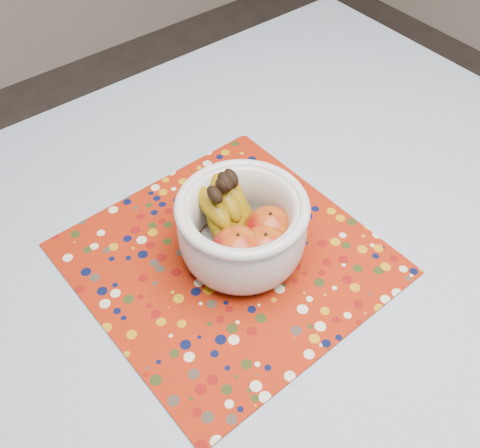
# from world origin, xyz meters

# --- Properties ---
(table) EXTENTS (1.20, 1.20, 0.75)m
(table) POSITION_xyz_m (0.00, 0.00, 0.67)
(table) COLOR brown
(table) RESTS_ON ground
(tablecloth) EXTENTS (1.32, 1.32, 0.01)m
(tablecloth) POSITION_xyz_m (0.00, 0.00, 0.76)
(tablecloth) COLOR slate
(tablecloth) RESTS_ON table
(placemat) EXTENTS (0.45, 0.45, 0.00)m
(placemat) POSITION_xyz_m (-0.09, 0.12, 0.76)
(placemat) COLOR maroon
(placemat) RESTS_ON tablecloth
(fruit_bowl) EXTENTS (0.20, 0.20, 0.14)m
(fruit_bowl) POSITION_xyz_m (-0.07, 0.11, 0.83)
(fruit_bowl) COLOR silver
(fruit_bowl) RESTS_ON placemat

